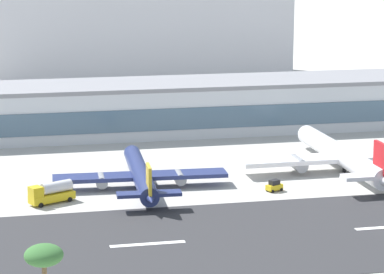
% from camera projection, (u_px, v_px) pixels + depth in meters
% --- Properties ---
extents(runway_centreline_dash_3, '(12.00, 1.20, 0.01)m').
position_uv_depth(runway_centreline_dash_3, '(148.00, 244.00, 137.40)').
color(runway_centreline_dash_3, white).
rests_on(runway_centreline_dash_3, runway_strip).
extents(terminal_building, '(146.06, 22.68, 12.81)m').
position_uv_depth(terminal_building, '(185.00, 106.00, 221.72)').
color(terminal_building, silver).
rests_on(terminal_building, ground_plane).
extents(distant_hotel_block, '(109.48, 34.21, 37.83)m').
position_uv_depth(distant_hotel_block, '(132.00, 25.00, 311.12)').
color(distant_hotel_block, '#BCBCC1').
rests_on(distant_hotel_block, ground_plane).
extents(airliner_gold_tail_gate_0, '(34.06, 39.63, 8.27)m').
position_uv_depth(airliner_gold_tail_gate_0, '(141.00, 176.00, 168.70)').
color(airliner_gold_tail_gate_0, navy).
rests_on(airliner_gold_tail_gate_0, ground_plane).
extents(airliner_red_tail_gate_1, '(43.85, 48.14, 10.05)m').
position_uv_depth(airliner_red_tail_gate_1, '(344.00, 157.00, 181.27)').
color(airliner_red_tail_gate_1, white).
rests_on(airliner_red_tail_gate_1, ground_plane).
extents(service_baggage_tug_0, '(3.58, 2.89, 2.20)m').
position_uv_depth(service_baggage_tug_0, '(274.00, 186.00, 167.42)').
color(service_baggage_tug_0, gold).
rests_on(service_baggage_tug_0, ground_plane).
extents(service_fuel_truck_1, '(8.78, 6.04, 3.95)m').
position_uv_depth(service_fuel_truck_1, '(52.00, 192.00, 159.23)').
color(service_fuel_truck_1, gold).
rests_on(service_fuel_truck_1, ground_plane).
extents(palm_tree_3, '(4.53, 4.53, 12.58)m').
position_uv_depth(palm_tree_3, '(44.00, 258.00, 99.73)').
color(palm_tree_3, brown).
rests_on(palm_tree_3, ground_plane).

